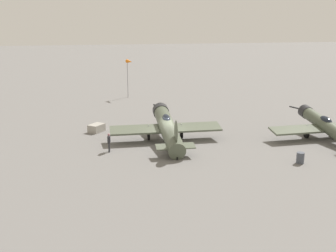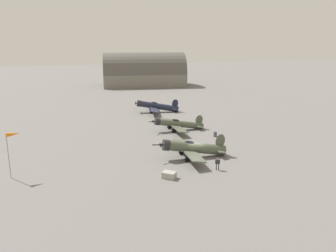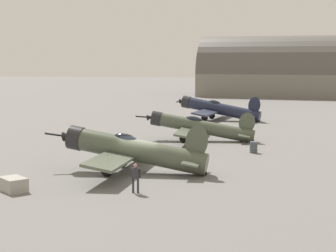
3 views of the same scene
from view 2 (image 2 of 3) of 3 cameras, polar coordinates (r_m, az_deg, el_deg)
name	(u,v)px [view 2 (image 2 of 3)]	position (r m, az deg, el deg)	size (l,w,h in m)	color
ground_plane	(195,157)	(51.79, 4.54, -5.21)	(400.00, 400.00, 0.00)	slate
airplane_foreground	(192,148)	(51.15, 4.04, -3.62)	(11.04, 11.50, 3.47)	#4C5442
airplane_mid_apron	(177,124)	(66.26, 1.59, 0.37)	(11.35, 11.32, 3.00)	#4C5442
airplane_far_line	(156,106)	(83.11, -1.98, 3.33)	(12.05, 10.71, 3.28)	#1E2338
ground_crew_mechanic	(218,163)	(46.94, 8.27, -6.07)	(0.33, 0.65, 1.71)	#2D2D33
equipment_crate	(169,175)	(44.08, 0.19, -8.17)	(1.99, 2.02, 0.82)	#9E998E
fuel_drum	(215,134)	(62.80, 7.87, -1.36)	(0.66, 0.66, 0.93)	#474C56
windsock_mast	(13,136)	(47.06, -24.46, -1.58)	(1.01, 1.74, 5.98)	gray
distant_hangar	(144,75)	(131.33, -3.98, 8.51)	(20.50, 32.36, 15.57)	slate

